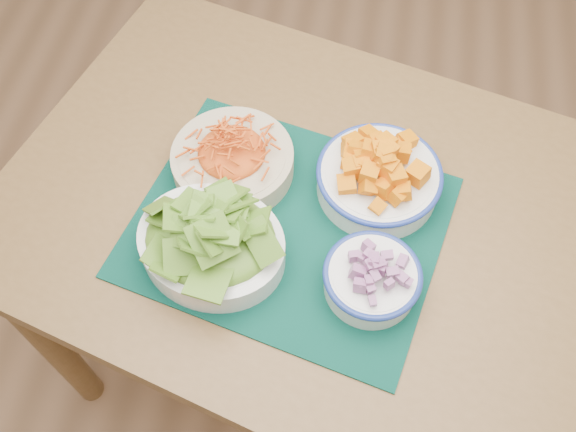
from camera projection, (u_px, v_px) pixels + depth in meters
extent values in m
cube|color=brown|center=(333.00, 219.00, 1.09)|extent=(1.28, 1.02, 0.04)
cylinder|color=brown|center=(49.00, 341.00, 1.37)|extent=(0.06, 0.06, 0.71)
cylinder|color=brown|center=(192.00, 132.00, 1.67)|extent=(0.06, 0.06, 0.71)
cube|color=black|center=(288.00, 226.00, 1.06)|extent=(0.57, 0.50, 0.00)
cylinder|color=#C3B391|center=(233.00, 162.00, 1.09)|extent=(0.27, 0.27, 0.05)
ellipsoid|color=orange|center=(231.00, 147.00, 1.06)|extent=(0.18, 0.18, 0.03)
cylinder|color=silver|center=(378.00, 181.00, 1.07)|extent=(0.27, 0.27, 0.05)
torus|color=navy|center=(380.00, 173.00, 1.05)|extent=(0.21, 0.21, 0.01)
ellipsoid|color=orange|center=(382.00, 162.00, 1.03)|extent=(0.18, 0.18, 0.05)
ellipsoid|color=#396916|center=(208.00, 228.00, 0.96)|extent=(0.21, 0.18, 0.07)
cylinder|color=white|center=(371.00, 280.00, 0.98)|extent=(0.17, 0.17, 0.05)
torus|color=navy|center=(373.00, 274.00, 0.96)|extent=(0.15, 0.15, 0.01)
ellipsoid|color=#690950|center=(374.00, 269.00, 0.94)|extent=(0.13, 0.13, 0.03)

